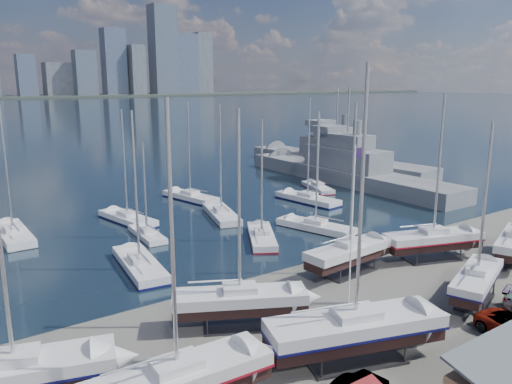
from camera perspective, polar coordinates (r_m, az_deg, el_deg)
ground at (r=40.21m, az=10.88°, el=-13.25°), size 1400.00×1400.00×0.00m
sailboat_cradle_0 at (r=31.03m, az=-25.82°, el=-18.20°), size 10.85×5.77×16.82m
sailboat_cradle_1 at (r=28.04m, az=-8.97°, el=-20.54°), size 10.44×3.33×16.64m
sailboat_cradle_2 at (r=36.44m, az=-1.86°, el=-12.27°), size 9.72×6.77×15.63m
sailboat_cradle_3 at (r=32.94m, az=11.29°, el=-15.09°), size 11.94×6.57×18.40m
sailboat_cradle_4 at (r=46.80m, az=10.66°, el=-6.75°), size 9.73×3.34×15.64m
sailboat_cradle_5 at (r=43.86m, az=23.93°, el=-9.08°), size 9.15×5.40×14.42m
sailboat_cradle_6 at (r=52.40m, az=19.59°, el=-5.15°), size 10.38×5.90×16.18m
sailboat_moored_2 at (r=62.67m, az=-25.97°, el=-4.53°), size 2.99×10.53×15.88m
sailboat_moored_3 at (r=48.65m, az=-13.15°, el=-8.30°), size 4.21×10.68×15.54m
sailboat_moored_4 at (r=58.08m, az=-12.34°, el=-4.80°), size 2.61×7.69×11.43m
sailboat_moored_5 at (r=64.93m, az=-14.46°, el=-3.08°), size 4.54×10.21×14.75m
sailboat_moored_6 at (r=55.67m, az=0.65°, el=-5.28°), size 7.06×9.50×14.13m
sailboat_moored_7 at (r=64.93m, az=-3.98°, el=-2.69°), size 5.62×10.48×15.24m
sailboat_moored_8 at (r=75.18m, az=-7.51°, el=-0.67°), size 4.84×10.51×15.16m
sailboat_moored_9 at (r=59.92m, az=6.82°, el=-4.06°), size 5.29×10.10×14.68m
sailboat_moored_10 at (r=73.52m, az=5.91°, el=-0.93°), size 4.33×10.89×15.83m
sailboat_moored_11 at (r=81.93m, az=7.05°, el=0.43°), size 5.07×8.93×12.88m
naval_ship_east at (r=88.87m, az=10.21°, el=2.17°), size 7.77×45.54×18.09m
naval_ship_west at (r=103.61m, az=9.03°, el=3.67°), size 10.65×44.31×17.95m
flagpole at (r=38.89m, az=11.05°, el=-2.51°), size 1.12×0.12×12.76m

